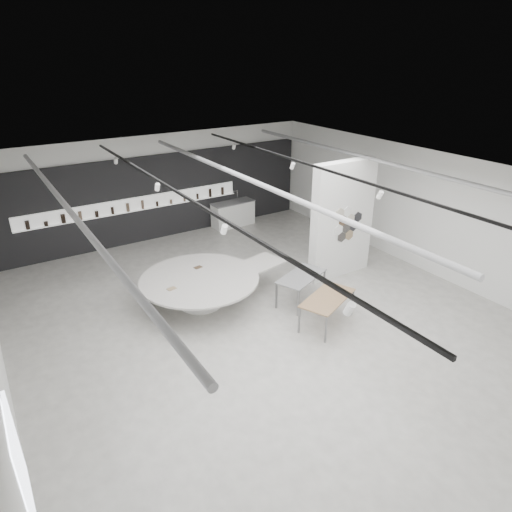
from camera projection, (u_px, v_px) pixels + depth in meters
room at (261, 248)px, 11.15m from camera, size 12.02×14.02×3.82m
back_wall_display at (158, 198)px, 16.70m from camera, size 11.80×0.27×3.10m
partition_column at (342, 220)px, 13.78m from camera, size 2.20×0.38×3.60m
display_island at (202, 286)px, 12.58m from camera, size 4.59×3.84×0.84m
sample_table_wood at (328, 299)px, 11.58m from camera, size 1.84×1.40×0.77m
sample_table_stone at (301, 278)px, 12.64m from camera, size 1.73×1.31×0.80m
kitchen_counter at (233, 214)px, 18.24m from camera, size 1.77×0.76×1.37m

